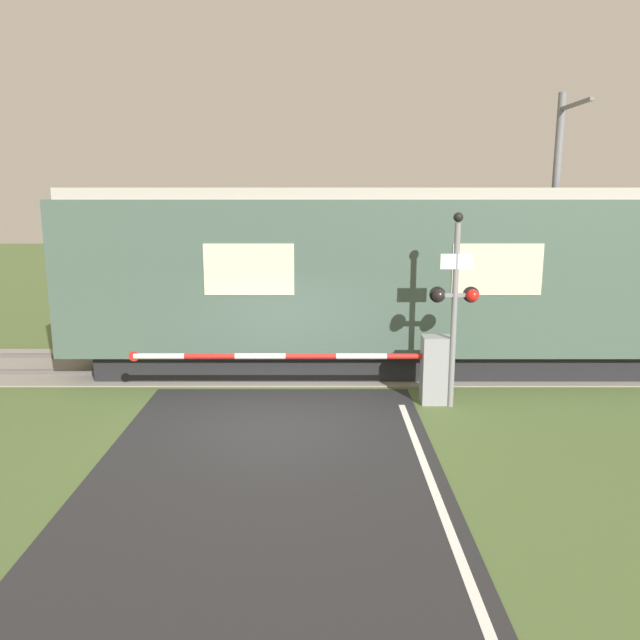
{
  "coord_description": "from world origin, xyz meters",
  "views": [
    {
      "loc": [
        0.79,
        -10.56,
        4.09
      ],
      "look_at": [
        0.79,
        1.81,
        1.55
      ],
      "focal_mm": 35.0,
      "sensor_mm": 36.0,
      "label": 1
    }
  ],
  "objects": [
    {
      "name": "crossing_barrier",
      "position": [
        2.57,
        1.21,
        0.72
      ],
      "size": [
        6.33,
        0.44,
        1.35
      ],
      "color": "gray",
      "rests_on": "ground_plane"
    },
    {
      "name": "signal_post",
      "position": [
        3.32,
        0.98,
        2.12
      ],
      "size": [
        0.93,
        0.26,
        3.73
      ],
      "color": "gray",
      "rests_on": "ground_plane"
    },
    {
      "name": "ground_plane",
      "position": [
        0.0,
        0.0,
        0.0
      ],
      "size": [
        80.0,
        80.0,
        0.0
      ],
      "primitive_type": "plane",
      "color": "#4C6033"
    },
    {
      "name": "track_bed",
      "position": [
        0.0,
        3.8,
        0.02
      ],
      "size": [
        36.0,
        3.2,
        0.13
      ],
      "color": "gray",
      "rests_on": "ground_plane"
    },
    {
      "name": "catenary_pole",
      "position": [
        6.85,
        5.76,
        3.41
      ],
      "size": [
        0.2,
        1.9,
        6.53
      ],
      "color": "slate",
      "rests_on": "ground_plane"
    },
    {
      "name": "train",
      "position": [
        4.45,
        3.79,
        2.14
      ],
      "size": [
        18.69,
        3.07,
        4.18
      ],
      "color": "black",
      "rests_on": "ground_plane"
    }
  ]
}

